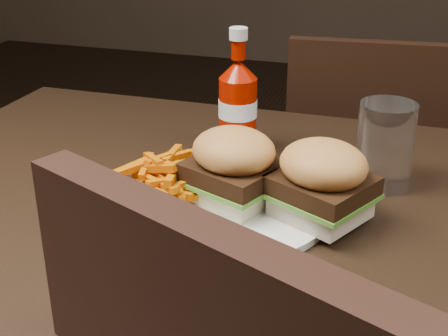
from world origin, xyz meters
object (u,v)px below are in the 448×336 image
(plate, at_px, (222,205))
(ketchup_bottle, at_px, (238,115))
(tumbler, at_px, (385,146))
(chair_far, at_px, (375,212))
(dining_table, at_px, (306,248))

(plate, relative_size, ketchup_bottle, 2.47)
(plate, distance_m, tumbler, 0.23)
(ketchup_bottle, bearing_deg, tumbler, -11.31)
(chair_far, distance_m, plate, 0.75)
(ketchup_bottle, bearing_deg, chair_far, 68.84)
(ketchup_bottle, height_order, tumbler, ketchup_bottle)
(plate, relative_size, tumbler, 2.35)
(dining_table, bearing_deg, plate, 166.07)
(dining_table, xyz_separation_m, plate, (-0.11, 0.03, 0.03))
(chair_far, relative_size, tumbler, 3.52)
(ketchup_bottle, xyz_separation_m, tumbler, (0.21, -0.04, -0.01))
(plate, bearing_deg, tumbler, 35.39)
(chair_far, bearing_deg, plate, 71.21)
(dining_table, bearing_deg, ketchup_bottle, 125.58)
(dining_table, xyz_separation_m, chair_far, (0.05, 0.68, -0.30))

